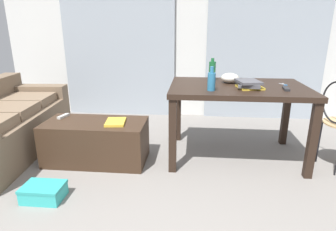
% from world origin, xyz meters
% --- Properties ---
extents(ground_plane, '(7.40, 7.40, 0.00)m').
position_xyz_m(ground_plane, '(0.00, 1.14, 0.00)').
color(ground_plane, gray).
extents(wall_back, '(5.55, 0.10, 2.48)m').
position_xyz_m(wall_back, '(0.00, 3.08, 1.24)').
color(wall_back, silver).
rests_on(wall_back, ground).
extents(curtains, '(3.79, 0.03, 2.21)m').
position_xyz_m(curtains, '(0.00, 3.00, 1.11)').
color(curtains, '#99A3AD').
rests_on(curtains, ground).
extents(couch, '(0.94, 1.82, 0.74)m').
position_xyz_m(couch, '(-2.00, 1.47, 0.30)').
color(couch, brown).
rests_on(couch, ground).
extents(coffee_table, '(1.01, 0.49, 0.42)m').
position_xyz_m(coffee_table, '(-0.90, 1.36, 0.21)').
color(coffee_table, '#382619').
rests_on(coffee_table, ground).
extents(craft_table, '(1.34, 0.89, 0.76)m').
position_xyz_m(craft_table, '(0.51, 1.61, 0.67)').
color(craft_table, black).
rests_on(craft_table, ground).
extents(bottle_near, '(0.07, 0.07, 0.22)m').
position_xyz_m(bottle_near, '(0.23, 1.35, 0.85)').
color(bottle_near, teal).
rests_on(bottle_near, craft_table).
extents(bottle_far, '(0.07, 0.07, 0.24)m').
position_xyz_m(bottle_far, '(0.26, 1.85, 0.87)').
color(bottle_far, '#195B2D').
rests_on(bottle_far, craft_table).
extents(bowl, '(0.19, 0.19, 0.10)m').
position_xyz_m(bowl, '(0.44, 1.75, 0.82)').
color(bowl, beige).
rests_on(bowl, craft_table).
extents(book_stack, '(0.27, 0.31, 0.08)m').
position_xyz_m(book_stack, '(0.59, 1.49, 0.80)').
color(book_stack, gold).
rests_on(book_stack, craft_table).
extents(tv_remote_on_table, '(0.06, 0.15, 0.02)m').
position_xyz_m(tv_remote_on_table, '(0.92, 1.45, 0.78)').
color(tv_remote_on_table, '#232326').
rests_on(tv_remote_on_table, craft_table).
extents(scissors, '(0.06, 0.12, 0.00)m').
position_xyz_m(scissors, '(0.97, 1.69, 0.77)').
color(scissors, '#9EA0A5').
rests_on(scissors, craft_table).
extents(tv_remote_primary, '(0.08, 0.16, 0.02)m').
position_xyz_m(tv_remote_primary, '(-1.28, 1.47, 0.43)').
color(tv_remote_primary, '#B7B7B2').
rests_on(tv_remote_primary, coffee_table).
extents(magazine, '(0.21, 0.26, 0.02)m').
position_xyz_m(magazine, '(-0.69, 1.34, 0.43)').
color(magazine, gold).
rests_on(magazine, coffee_table).
extents(shoebox, '(0.32, 0.22, 0.13)m').
position_xyz_m(shoebox, '(-1.10, 0.65, 0.06)').
color(shoebox, '#33B2AD').
rests_on(shoebox, ground).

